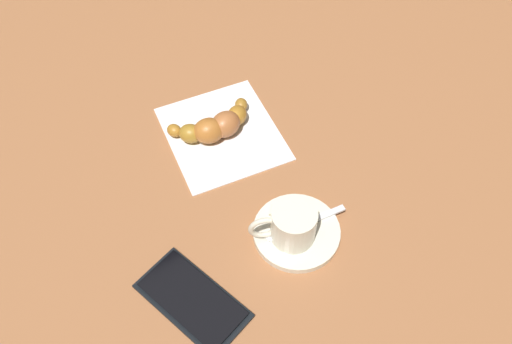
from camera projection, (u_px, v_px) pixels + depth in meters
ground_plane at (250, 175)px, 0.80m from camera, size 1.80×1.80×0.00m
saucer at (295, 233)px, 0.74m from camera, size 0.12×0.12×0.01m
espresso_cup at (292, 225)px, 0.71m from camera, size 0.06×0.09×0.05m
teaspoon at (292, 228)px, 0.73m from camera, size 0.03×0.12×0.01m
sugar_packet at (294, 214)px, 0.75m from camera, size 0.06×0.06×0.01m
napkin at (222, 133)px, 0.85m from camera, size 0.21×0.19×0.00m
croissant at (216, 126)px, 0.83m from camera, size 0.08×0.15×0.04m
cell_phone at (192, 300)px, 0.68m from camera, size 0.16×0.11×0.01m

